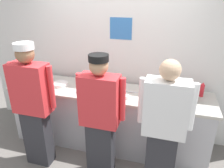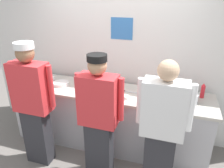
# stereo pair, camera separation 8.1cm
# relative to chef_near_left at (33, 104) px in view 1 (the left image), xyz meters

# --- Properties ---
(ground_plane) EXTENTS (9.00, 9.00, 0.00)m
(ground_plane) POSITION_rel_chef_near_left_xyz_m (0.81, 0.29, -0.93)
(ground_plane) COLOR slate
(wall_back) EXTENTS (4.70, 0.11, 2.70)m
(wall_back) POSITION_rel_chef_near_left_xyz_m (0.81, 1.15, 0.42)
(wall_back) COLOR silver
(wall_back) RESTS_ON ground
(prep_counter) EXTENTS (3.00, 0.71, 0.93)m
(prep_counter) POSITION_rel_chef_near_left_xyz_m (0.81, 0.66, -0.46)
(prep_counter) COLOR #B2B2B7
(prep_counter) RESTS_ON ground
(chef_near_left) EXTENTS (0.62, 0.24, 1.73)m
(chef_near_left) POSITION_rel_chef_near_left_xyz_m (0.00, 0.00, 0.00)
(chef_near_left) COLOR #2D2D33
(chef_near_left) RESTS_ON ground
(chef_center) EXTENTS (0.60, 0.24, 1.65)m
(chef_center) POSITION_rel_chef_near_left_xyz_m (0.91, 0.02, -0.04)
(chef_center) COLOR #2D2D33
(chef_center) RESTS_ON ground
(chef_far_right) EXTENTS (0.61, 0.24, 1.66)m
(chef_far_right) POSITION_rel_chef_near_left_xyz_m (1.66, 0.02, -0.05)
(chef_far_right) COLOR #2D2D33
(chef_far_right) RESTS_ON ground
(plate_stack_front) EXTENTS (0.24, 0.24, 0.05)m
(plate_stack_front) POSITION_rel_chef_near_left_xyz_m (0.05, 0.64, 0.03)
(plate_stack_front) COLOR white
(plate_stack_front) RESTS_ON prep_counter
(mixing_bowl_steel) EXTENTS (0.32, 0.32, 0.13)m
(mixing_bowl_steel) POSITION_rel_chef_near_left_xyz_m (1.89, 0.64, 0.07)
(mixing_bowl_steel) COLOR #B7BABF
(mixing_bowl_steel) RESTS_ON prep_counter
(sheet_tray) EXTENTS (0.58, 0.44, 0.02)m
(sheet_tray) POSITION_rel_chef_near_left_xyz_m (0.62, 0.67, 0.02)
(sheet_tray) COLOR #B7BABF
(sheet_tray) RESTS_ON prep_counter
(squeeze_bottle_primary) EXTENTS (0.06, 0.06, 0.20)m
(squeeze_bottle_primary) POSITION_rel_chef_near_left_xyz_m (1.69, 0.89, 0.10)
(squeeze_bottle_primary) COLOR red
(squeeze_bottle_primary) RESTS_ON prep_counter
(squeeze_bottle_secondary) EXTENTS (0.05, 0.05, 0.21)m
(squeeze_bottle_secondary) POSITION_rel_chef_near_left_xyz_m (2.11, 0.84, 0.11)
(squeeze_bottle_secondary) COLOR red
(squeeze_bottle_secondary) RESTS_ON prep_counter
(squeeze_bottle_spare) EXTENTS (0.06, 0.06, 0.19)m
(squeeze_bottle_spare) POSITION_rel_chef_near_left_xyz_m (0.93, 0.57, 0.10)
(squeeze_bottle_spare) COLOR orange
(squeeze_bottle_spare) RESTS_ON prep_counter
(ramekin_yellow_sauce) EXTENTS (0.10, 0.10, 0.05)m
(ramekin_yellow_sauce) POSITION_rel_chef_near_left_xyz_m (1.12, 0.49, 0.03)
(ramekin_yellow_sauce) COLOR white
(ramekin_yellow_sauce) RESTS_ON prep_counter
(ramekin_green_sauce) EXTENTS (0.10, 0.10, 0.05)m
(ramekin_green_sauce) POSITION_rel_chef_near_left_xyz_m (-0.21, 0.79, 0.03)
(ramekin_green_sauce) COLOR white
(ramekin_green_sauce) RESTS_ON prep_counter
(ramekin_orange_sauce) EXTENTS (0.08, 0.08, 0.04)m
(ramekin_orange_sauce) POSITION_rel_chef_near_left_xyz_m (1.38, 0.63, 0.03)
(ramekin_orange_sauce) COLOR white
(ramekin_orange_sauce) RESTS_ON prep_counter
(deli_cup) EXTENTS (0.09, 0.09, 0.08)m
(deli_cup) POSITION_rel_chef_near_left_xyz_m (1.39, 0.80, 0.05)
(deli_cup) COLOR white
(deli_cup) RESTS_ON prep_counter
(chefs_knife) EXTENTS (0.28, 0.03, 0.02)m
(chefs_knife) POSITION_rel_chef_near_left_xyz_m (1.08, 0.71, 0.01)
(chefs_knife) COLOR #B7BABF
(chefs_knife) RESTS_ON prep_counter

